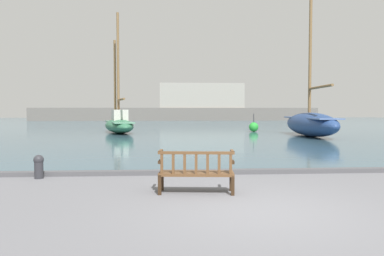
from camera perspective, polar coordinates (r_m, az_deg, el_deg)
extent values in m
plane|color=slate|center=(6.89, 10.07, -12.26)|extent=(160.00, 160.00, 0.00)
cube|color=#385666|center=(50.52, -2.09, 0.71)|extent=(100.00, 80.00, 0.08)
cube|color=#4C4C50|center=(10.58, 4.99, -6.65)|extent=(40.00, 0.30, 0.12)
cube|color=#322113|center=(8.40, -4.59, -8.05)|extent=(0.08, 0.08, 0.42)
cube|color=#322113|center=(8.37, 5.99, -8.09)|extent=(0.08, 0.08, 0.42)
cube|color=#322113|center=(7.96, -4.95, -8.65)|extent=(0.08, 0.08, 0.42)
cube|color=#322113|center=(7.93, 6.23, -8.70)|extent=(0.08, 0.08, 0.42)
cube|color=brown|center=(8.09, 0.66, -6.94)|extent=(1.64, 0.68, 0.06)
cube|color=brown|center=(7.81, 0.63, -3.81)|extent=(1.60, 0.21, 0.06)
cube|color=brown|center=(7.89, -4.63, -5.48)|extent=(0.06, 0.05, 0.41)
cube|color=brown|center=(7.86, -2.89, -5.50)|extent=(0.06, 0.05, 0.41)
cube|color=brown|center=(7.85, -1.13, -5.51)|extent=(0.06, 0.05, 0.41)
cube|color=brown|center=(7.84, 0.63, -5.52)|extent=(0.06, 0.05, 0.41)
cube|color=brown|center=(7.84, 2.39, -5.52)|extent=(0.06, 0.05, 0.41)
cube|color=brown|center=(7.84, 4.15, -5.52)|extent=(0.06, 0.05, 0.41)
cube|color=brown|center=(7.86, 5.91, -5.51)|extent=(0.06, 0.05, 0.41)
cube|color=#322113|center=(8.01, -4.88, -5.13)|extent=(0.09, 0.30, 0.06)
cube|color=brown|center=(8.08, -4.82, -3.53)|extent=(0.11, 0.47, 0.04)
cube|color=#322113|center=(7.98, 6.21, -5.16)|extent=(0.09, 0.30, 0.06)
cube|color=brown|center=(8.05, 6.16, -3.56)|extent=(0.11, 0.47, 0.04)
ellipsoid|color=#2D6647|center=(28.80, -11.07, 0.32)|extent=(3.57, 6.80, 1.07)
cube|color=#5B9375|center=(28.79, -11.08, 0.91)|extent=(2.90, 5.91, 0.08)
cube|color=beige|center=(28.30, -10.94, 1.86)|extent=(1.38, 1.62, 0.89)
cylinder|color=brown|center=(29.13, -11.20, 9.06)|extent=(0.19, 0.19, 8.18)
cylinder|color=brown|center=(27.58, -10.74, 4.31)|extent=(0.88, 2.72, 0.15)
cylinder|color=brown|center=(30.81, -11.65, 7.08)|extent=(0.19, 0.19, 6.44)
cylinder|color=brown|center=(32.57, -12.03, 1.13)|extent=(0.44, 1.10, 0.15)
ellipsoid|color=navy|center=(25.91, 17.57, 0.53)|extent=(2.29, 8.30, 1.55)
cube|color=#516B9E|center=(25.90, 17.58, 1.48)|extent=(1.76, 7.29, 0.08)
cylinder|color=brown|center=(26.49, 17.59, 12.56)|extent=(0.20, 0.20, 10.10)
cylinder|color=brown|center=(24.37, 18.95, 5.93)|extent=(0.30, 3.75, 0.16)
cylinder|color=#2D2D33|center=(10.58, -22.31, -5.82)|extent=(0.23, 0.23, 0.49)
sphere|color=#2D2D33|center=(10.55, -22.33, -4.51)|extent=(0.26, 0.26, 0.26)
sphere|color=green|center=(30.25, 9.38, 0.15)|extent=(0.75, 0.75, 0.75)
cylinder|color=#2D2D33|center=(30.23, 9.39, 1.52)|extent=(0.06, 0.06, 0.70)
cube|color=#66605B|center=(62.94, -2.46, 2.08)|extent=(48.07, 2.40, 2.23)
cube|color=gray|center=(63.26, 1.53, 4.96)|extent=(14.15, 2.00, 4.14)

